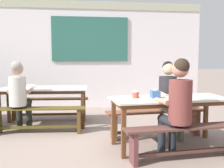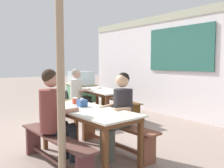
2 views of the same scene
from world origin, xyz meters
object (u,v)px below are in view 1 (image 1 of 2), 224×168
Objects in this scene: dining_table_near at (170,103)px; person_near_front at (178,102)px; bench_far_front at (39,117)px; soup_bowl at (31,86)px; person_right_near_table at (169,95)px; bench_near_front at (186,137)px; person_left_back_turned at (19,92)px; dining_table_far at (44,91)px; condiment_jar at (136,95)px; tissue_box at (155,94)px; bench_near_back at (156,118)px; bench_far_back at (49,105)px.

person_near_front is at bearing -98.69° from dining_table_near.
soup_bowl is (-0.19, 0.60, 0.49)m from bench_far_front.
bench_near_front is at bearing -98.01° from person_right_near_table.
person_right_near_table is (2.55, -0.70, -0.01)m from person_left_back_turned.
dining_table_far is 0.66m from bench_far_front.
dining_table_near is at bearing -27.77° from bench_far_front.
person_right_near_table is at bearing 30.52° from condiment_jar.
condiment_jar is at bearing 173.21° from tissue_box.
bench_near_back is at bearing 93.58° from bench_near_front.
bench_far_front is 0.57m from person_left_back_turned.
bench_far_back is 2.56m from condiment_jar.
dining_table_near is 0.51m from person_right_near_table.
dining_table_near is 1.05× the size of bench_near_front.
bench_near_front is at bearing -26.34° from person_near_front.
dining_table_near is at bearing 81.31° from person_near_front.
tissue_box is (2.16, -1.14, 0.07)m from person_left_back_turned.
person_near_front reaches higher than person_left_back_turned.
person_near_front reaches higher than person_right_near_table.
bench_far_back is at bearing 126.28° from bench_near_front.
condiment_jar is at bearing -135.83° from bench_near_back.
bench_near_front is (0.03, -0.54, -0.37)m from dining_table_near.
condiment_jar is (1.47, -1.53, 0.13)m from dining_table_far.
bench_far_front is at bearing 141.59° from person_near_front.
person_right_near_table is 9.83× the size of tissue_box.
dining_table_near is 10.75× the size of soup_bowl.
person_left_back_turned is (-0.34, 0.11, 0.44)m from bench_far_front.
bench_far_front is 2.33m from person_right_near_table.
bench_far_back is 16.73× the size of condiment_jar.
bench_near_back is 2.51m from soup_bowl.
person_near_front reaches higher than soup_bowl.
person_right_near_table is 0.99m from person_near_front.
tissue_box reaches higher than condiment_jar.
person_near_front is at bearing -74.79° from tissue_box.
dining_table_far is 1.03× the size of bench_near_front.
bench_far_back is at bearing 84.51° from dining_table_far.
soup_bowl is (-1.72, 1.60, -0.03)m from condiment_jar.
condiment_jar reaches higher than dining_table_near.
condiment_jar is (-0.48, -0.46, 0.49)m from bench_near_back.
dining_table_far reaches higher than bench_far_back.
person_near_front is at bearing -54.70° from bench_far_back.
bench_near_back is (2.00, -0.54, 0.02)m from bench_far_front.
soup_bowl reaches higher than dining_table_near.
person_right_near_table is 7.75× the size of soup_bowl.
person_right_near_table is (2.11, -1.66, 0.43)m from bench_far_back.
condiment_jar is at bearing 171.76° from dining_table_near.
person_left_back_turned is at bearing 152.21° from tissue_box.
dining_table_near is 0.65m from bench_near_front.
dining_table_near reaches higher than bench_near_back.
bench_far_front and bench_near_back have the same top height.
tissue_box is at bearing -110.12° from bench_near_back.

